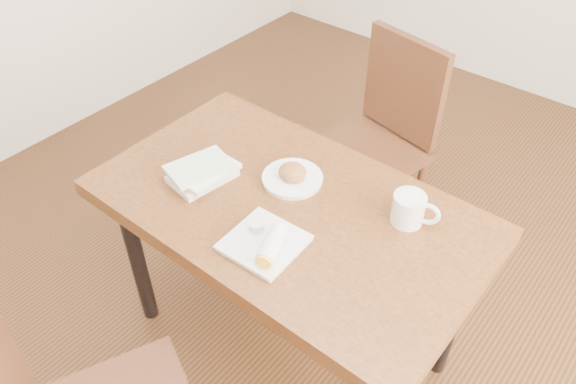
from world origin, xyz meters
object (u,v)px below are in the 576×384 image
Objects in this scene: chair_far at (382,132)px; coffee_mug at (410,209)px; plate_scone at (292,176)px; table at (288,223)px; plate_burrito at (266,243)px; book_stack at (203,172)px.

chair_far is 0.81m from coffee_mug.
plate_scone is 1.39× the size of coffee_mug.
table is at bearing -153.09° from coffee_mug.
coffee_mug reaches higher than plate_scone.
plate_scone is 0.41m from coffee_mug.
plate_burrito is (0.13, -0.29, 0.00)m from plate_scone.
plate_scone is (0.05, -0.69, 0.22)m from chair_far.
coffee_mug is at bearing 53.89° from plate_burrito.
book_stack is at bearing -102.10° from chair_far.
plate_burrito is at bearing -126.11° from coffee_mug.
plate_scone is (-0.06, 0.10, 0.11)m from table.
chair_far is 4.30× the size of plate_burrito.
table is 0.81m from chair_far.
chair_far is 4.02× the size of book_stack.
plate_scone is 0.86× the size of book_stack.
coffee_mug is at bearing -53.89° from chair_far.
table is at bearing 110.96° from plate_burrito.
plate_scone is at bearing 36.90° from book_stack.
coffee_mug is 0.69m from book_stack.
table is at bearing -58.25° from plate_scone.
plate_burrito is at bearing -69.04° from table.
chair_far is 6.45× the size of coffee_mug.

